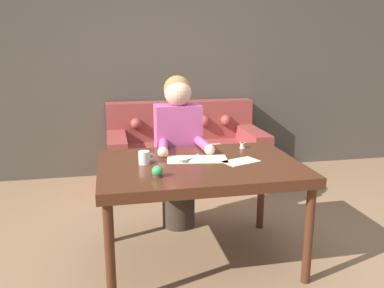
{
  "coord_description": "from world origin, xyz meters",
  "views": [
    {
      "loc": [
        -0.64,
        -2.57,
        1.56
      ],
      "look_at": [
        -0.06,
        0.19,
        0.84
      ],
      "focal_mm": 38.0,
      "sensor_mm": 36.0,
      "label": 1
    }
  ],
  "objects": [
    {
      "name": "couch",
      "position": [
        0.18,
        1.78,
        0.31
      ],
      "size": [
        1.71,
        0.91,
        0.89
      ],
      "color": "brown",
      "rests_on": "ground_plane"
    },
    {
      "name": "pattern_paper_main",
      "position": [
        -0.04,
        0.13,
        0.75
      ],
      "size": [
        0.45,
        0.27,
        0.0
      ],
      "color": "beige",
      "rests_on": "dining_table"
    },
    {
      "name": "thread_spool",
      "position": [
        0.38,
        0.38,
        0.77
      ],
      "size": [
        0.04,
        0.04,
        0.05
      ],
      "color": "beige",
      "rests_on": "dining_table"
    },
    {
      "name": "dining_table",
      "position": [
        -0.04,
        0.05,
        0.67
      ],
      "size": [
        1.38,
        0.96,
        0.74
      ],
      "color": "#472314",
      "rests_on": "ground_plane"
    },
    {
      "name": "ground_plane",
      "position": [
        0.0,
        0.0,
        0.0
      ],
      "size": [
        16.0,
        16.0,
        0.0
      ],
      "primitive_type": "plane",
      "color": "#846647"
    },
    {
      "name": "wall_back",
      "position": [
        0.0,
        2.23,
        1.3
      ],
      "size": [
        8.0,
        0.06,
        2.6
      ],
      "color": "#474238",
      "rests_on": "ground_plane"
    },
    {
      "name": "pattern_paper_offcut",
      "position": [
        0.25,
        0.02,
        0.75
      ],
      "size": [
        0.28,
        0.23,
        0.0
      ],
      "color": "beige",
      "rests_on": "dining_table"
    },
    {
      "name": "mug",
      "position": [
        -0.41,
        0.1,
        0.79
      ],
      "size": [
        0.11,
        0.08,
        0.09
      ],
      "color": "silver",
      "rests_on": "dining_table"
    },
    {
      "name": "person",
      "position": [
        -0.08,
        0.65,
        0.67
      ],
      "size": [
        0.43,
        0.6,
        1.3
      ],
      "color": "#33281E",
      "rests_on": "ground_plane"
    },
    {
      "name": "scissors",
      "position": [
        -0.1,
        0.12,
        0.75
      ],
      "size": [
        0.21,
        0.21,
        0.01
      ],
      "color": "silver",
      "rests_on": "dining_table"
    },
    {
      "name": "pin_cushion",
      "position": [
        -0.36,
        -0.19,
        0.78
      ],
      "size": [
        0.07,
        0.07,
        0.07
      ],
      "color": "#4C3828",
      "rests_on": "dining_table"
    }
  ]
}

